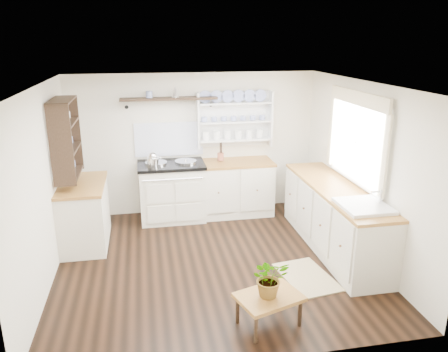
{
  "coord_description": "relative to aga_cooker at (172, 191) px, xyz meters",
  "views": [
    {
      "loc": [
        -0.82,
        -5.07,
        2.82
      ],
      "look_at": [
        0.18,
        0.25,
        1.1
      ],
      "focal_mm": 35.0,
      "sensor_mm": 36.0,
      "label": 1
    }
  ],
  "objects": [
    {
      "name": "wall_left",
      "position": [
        -1.58,
        -1.57,
        0.67
      ],
      "size": [
        0.02,
        3.8,
        2.3
      ],
      "primitive_type": "cube",
      "color": "silver",
      "rests_on": "ground"
    },
    {
      "name": "left_cabinets",
      "position": [
        -1.28,
        -0.67,
        -0.02
      ],
      "size": [
        0.62,
        1.13,
        0.9
      ],
      "color": "beige",
      "rests_on": "floor"
    },
    {
      "name": "belfast_sink",
      "position": [
        2.12,
        -2.22,
        0.32
      ],
      "size": [
        0.55,
        0.6,
        0.45
      ],
      "color": "white",
      "rests_on": "right_cabinets"
    },
    {
      "name": "wall_back",
      "position": [
        0.42,
        0.33,
        0.67
      ],
      "size": [
        4.0,
        0.02,
        2.3
      ],
      "primitive_type": "cube",
      "color": "silver",
      "rests_on": "ground"
    },
    {
      "name": "potted_plant",
      "position": [
        0.75,
        -2.97,
        0.07
      ],
      "size": [
        0.38,
        0.33,
        0.41
      ],
      "primitive_type": "imported",
      "rotation": [
        0.0,
        0.0,
        0.05
      ],
      "color": "#3F7233",
      "rests_on": "center_table"
    },
    {
      "name": "left_shelving",
      "position": [
        -1.42,
        -0.67,
        1.07
      ],
      "size": [
        0.28,
        0.8,
        1.05
      ],
      "primitive_type": "cube",
      "color": "black",
      "rests_on": "wall_left"
    },
    {
      "name": "window",
      "position": [
        2.37,
        -1.42,
        1.09
      ],
      "size": [
        0.08,
        1.55,
        1.22
      ],
      "color": "white",
      "rests_on": "wall_right"
    },
    {
      "name": "wall_right",
      "position": [
        2.42,
        -1.57,
        0.67
      ],
      "size": [
        0.02,
        3.8,
        2.3
      ],
      "primitive_type": "cube",
      "color": "silver",
      "rests_on": "ground"
    },
    {
      "name": "floor",
      "position": [
        0.42,
        -1.57,
        -0.48
      ],
      "size": [
        4.0,
        3.8,
        0.01
      ],
      "primitive_type": "cube",
      "color": "black",
      "rests_on": "ground"
    },
    {
      "name": "utensil_crock",
      "position": [
        0.81,
        0.11,
        0.5
      ],
      "size": [
        0.11,
        0.11,
        0.12
      ],
      "primitive_type": "cylinder",
      "color": "brown",
      "rests_on": "back_cabinets"
    },
    {
      "name": "right_cabinets",
      "position": [
        2.12,
        -1.47,
        -0.02
      ],
      "size": [
        0.62,
        2.43,
        0.9
      ],
      "color": "beige",
      "rests_on": "floor"
    },
    {
      "name": "plate_rack",
      "position": [
        1.07,
        0.29,
        1.08
      ],
      "size": [
        1.2,
        0.22,
        0.9
      ],
      "color": "white",
      "rests_on": "wall_back"
    },
    {
      "name": "aga_cooker",
      "position": [
        0.0,
        0.0,
        0.0
      ],
      "size": [
        1.05,
        0.73,
        0.96
      ],
      "color": "beige",
      "rests_on": "floor"
    },
    {
      "name": "high_shelf",
      "position": [
        0.02,
        0.21,
        1.43
      ],
      "size": [
        1.5,
        0.29,
        0.16
      ],
      "color": "black",
      "rests_on": "wall_back"
    },
    {
      "name": "center_table",
      "position": [
        0.75,
        -2.97,
        -0.18
      ],
      "size": [
        0.74,
        0.62,
        0.34
      ],
      "rotation": [
        0.0,
        0.0,
        0.32
      ],
      "color": "brown",
      "rests_on": "floor"
    },
    {
      "name": "back_cabinets",
      "position": [
        1.02,
        0.03,
        -0.02
      ],
      "size": [
        1.27,
        0.63,
        0.9
      ],
      "color": "beige",
      "rests_on": "floor"
    },
    {
      "name": "ceiling",
      "position": [
        0.42,
        -1.57,
        1.82
      ],
      "size": [
        4.0,
        3.8,
        0.01
      ],
      "primitive_type": "cube",
      "color": "white",
      "rests_on": "wall_back"
    },
    {
      "name": "floor_rug",
      "position": [
        1.48,
        -2.17,
        -0.47
      ],
      "size": [
        0.67,
        0.92,
        0.02
      ],
      "primitive_type": "cube",
      "rotation": [
        0.0,
        0.0,
        0.15
      ],
      "color": "#8C7751",
      "rests_on": "floor"
    },
    {
      "name": "kettle",
      "position": [
        -0.28,
        -0.12,
        0.56
      ],
      "size": [
        0.18,
        0.18,
        0.22
      ],
      "primitive_type": null,
      "color": "silver",
      "rests_on": "aga_cooker"
    }
  ]
}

